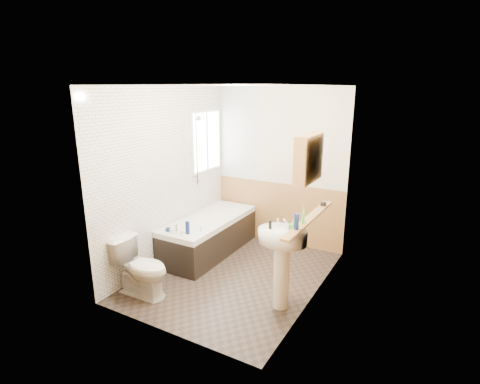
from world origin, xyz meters
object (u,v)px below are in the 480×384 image
(pine_shelf, at_px, (309,219))
(medicine_cabinet, at_px, (308,158))
(toilet, at_px, (141,268))
(bathtub, at_px, (209,234))
(sink, at_px, (282,253))

(pine_shelf, bearing_deg, medicine_cabinet, -114.90)
(toilet, xyz_separation_m, pine_shelf, (1.80, 0.88, 0.68))
(bathtub, distance_m, sink, 1.83)
(toilet, relative_size, pine_shelf, 0.49)
(pine_shelf, relative_size, medicine_cabinet, 2.58)
(toilet, xyz_separation_m, sink, (1.60, 0.58, 0.33))
(toilet, bearing_deg, pine_shelf, -65.86)
(bathtub, xyz_separation_m, pine_shelf, (1.77, -0.56, 0.74))
(toilet, xyz_separation_m, medicine_cabinet, (1.77, 0.82, 1.38))
(sink, xyz_separation_m, medicine_cabinet, (0.17, 0.24, 1.06))
(toilet, distance_m, sink, 1.73)
(bathtub, xyz_separation_m, sink, (1.57, -0.85, 0.39))
(sink, height_order, pine_shelf, sink)
(bathtub, bearing_deg, pine_shelf, -17.44)
(toilet, height_order, sink, sink)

